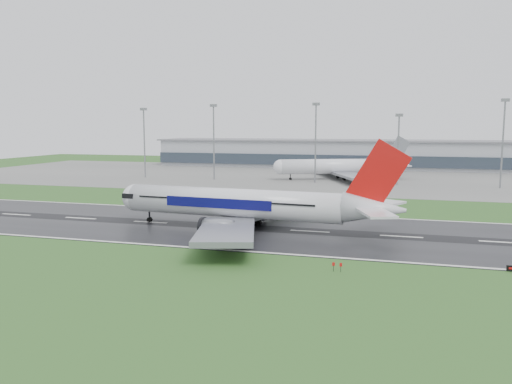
% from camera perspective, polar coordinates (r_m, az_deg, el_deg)
% --- Properties ---
extents(ground, '(520.00, 520.00, 0.00)m').
position_cam_1_polar(ground, '(116.90, 6.03, -4.42)').
color(ground, '#26521E').
rests_on(ground, ground).
extents(runway, '(400.00, 45.00, 0.10)m').
position_cam_1_polar(runway, '(116.89, 6.03, -4.39)').
color(runway, black).
rests_on(runway, ground).
extents(apron, '(400.00, 130.00, 0.08)m').
position_cam_1_polar(apron, '(239.74, 11.21, 1.56)').
color(apron, slate).
rests_on(apron, ground).
extents(terminal, '(240.00, 36.00, 15.00)m').
position_cam_1_polar(terminal, '(298.84, 12.22, 4.10)').
color(terminal, '#969AA1').
rests_on(terminal, ground).
extents(main_airliner, '(72.92, 69.91, 20.17)m').
position_cam_1_polar(main_airliner, '(116.50, -0.51, 0.66)').
color(main_airliner, silver).
rests_on(main_airliner, runway).
extents(parked_airliner, '(82.18, 79.95, 18.65)m').
position_cam_1_polar(parked_airliner, '(230.76, 9.35, 3.72)').
color(parked_airliner, silver).
rests_on(parked_airliner, apron).
extents(floodmast_0, '(0.64, 0.64, 30.75)m').
position_cam_1_polar(floodmast_0, '(241.67, -12.34, 5.23)').
color(floodmast_0, gray).
rests_on(floodmast_0, ground).
extents(floodmast_1, '(0.64, 0.64, 32.03)m').
position_cam_1_polar(floodmast_1, '(227.52, -4.73, 5.41)').
color(floodmast_1, gray).
rests_on(floodmast_1, ground).
extents(floodmast_2, '(0.64, 0.64, 32.14)m').
position_cam_1_polar(floodmast_2, '(215.75, 6.65, 5.29)').
color(floodmast_2, gray).
rests_on(floodmast_2, ground).
extents(floodmast_3, '(0.64, 0.64, 27.44)m').
position_cam_1_polar(floodmast_3, '(213.00, 15.56, 4.41)').
color(floodmast_3, gray).
rests_on(floodmast_3, ground).
extents(floodmast_4, '(0.64, 0.64, 32.82)m').
position_cam_1_polar(floodmast_4, '(216.01, 25.80, 4.70)').
color(floodmast_4, gray).
rests_on(floodmast_4, ground).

